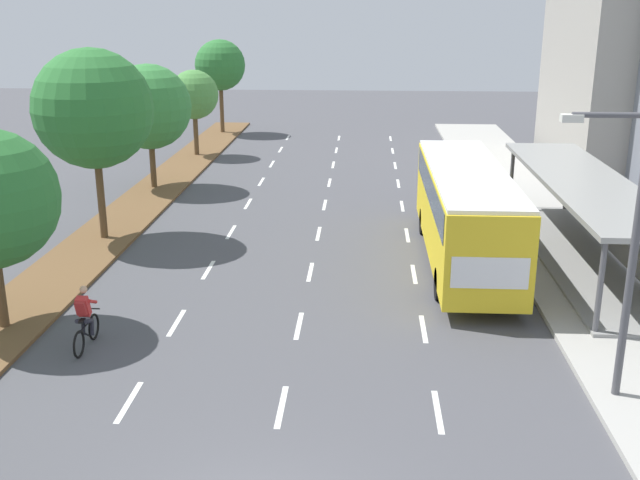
% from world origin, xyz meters
% --- Properties ---
extents(median_strip, '(2.60, 52.00, 0.12)m').
position_xyz_m(median_strip, '(-8.30, 20.00, 0.06)').
color(median_strip, brown).
rests_on(median_strip, ground).
extents(sidewalk_right, '(4.50, 52.00, 0.15)m').
position_xyz_m(sidewalk_right, '(9.25, 20.00, 0.07)').
color(sidewalk_right, '#ADAAA3').
rests_on(sidewalk_right, ground).
extents(lane_divider_left, '(0.14, 46.59, 0.01)m').
position_xyz_m(lane_divider_left, '(-3.50, 17.79, 0.00)').
color(lane_divider_left, white).
rests_on(lane_divider_left, ground).
extents(lane_divider_center, '(0.14, 46.59, 0.01)m').
position_xyz_m(lane_divider_center, '(0.00, 17.79, 0.00)').
color(lane_divider_center, white).
rests_on(lane_divider_center, ground).
extents(lane_divider_right, '(0.14, 46.59, 0.01)m').
position_xyz_m(lane_divider_right, '(3.50, 17.79, 0.00)').
color(lane_divider_right, white).
rests_on(lane_divider_right, ground).
extents(bus_shelter, '(2.90, 13.74, 2.86)m').
position_xyz_m(bus_shelter, '(9.53, 14.88, 1.86)').
color(bus_shelter, gray).
rests_on(bus_shelter, sidewalk_right).
extents(bus, '(2.54, 11.29, 3.37)m').
position_xyz_m(bus, '(5.25, 14.61, 2.07)').
color(bus, yellow).
rests_on(bus, ground).
extents(cyclist, '(0.46, 1.82, 1.71)m').
position_xyz_m(cyclist, '(-5.45, 7.09, 0.79)').
color(cyclist, black).
rests_on(cyclist, ground).
extents(median_tree_third, '(4.39, 4.39, 7.11)m').
position_xyz_m(median_tree_third, '(-8.18, 16.47, 5.02)').
color(median_tree_third, brown).
rests_on(median_tree_third, median_strip).
extents(median_tree_fourth, '(4.03, 4.03, 5.92)m').
position_xyz_m(median_tree_fourth, '(-8.53, 24.82, 4.02)').
color(median_tree_fourth, brown).
rests_on(median_tree_fourth, median_strip).
extents(median_tree_fifth, '(2.86, 2.86, 4.97)m').
position_xyz_m(median_tree_fifth, '(-8.25, 33.18, 3.64)').
color(median_tree_fifth, brown).
rests_on(median_tree_fifth, median_strip).
extents(median_tree_farthest, '(3.45, 3.45, 6.33)m').
position_xyz_m(median_tree_farthest, '(-8.25, 41.54, 4.70)').
color(median_tree_farthest, brown).
rests_on(median_tree_farthest, median_strip).
extents(streetlight, '(1.91, 0.24, 6.50)m').
position_xyz_m(streetlight, '(7.42, 5.18, 3.89)').
color(streetlight, '#4C4C51').
rests_on(streetlight, sidewalk_right).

